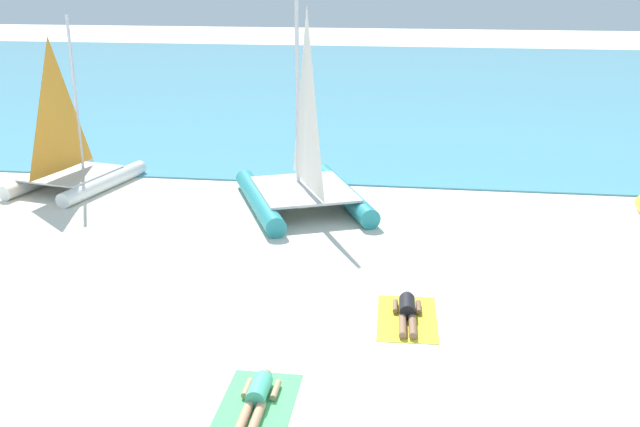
{
  "coord_description": "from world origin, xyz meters",
  "views": [
    {
      "loc": [
        2.04,
        -9.6,
        6.22
      ],
      "look_at": [
        0.0,
        5.08,
        1.2
      ],
      "focal_mm": 41.04,
      "sensor_mm": 36.0,
      "label": 1
    }
  ],
  "objects_px": {
    "sailboat_white": "(72,164)",
    "sunbather_middle": "(257,396)",
    "sailboat_teal": "(303,176)",
    "sunbather_right": "(407,311)",
    "towel_middle": "(257,406)",
    "towel_right": "(407,318)"
  },
  "relations": [
    {
      "from": "sailboat_teal",
      "to": "towel_middle",
      "type": "distance_m",
      "value": 9.51
    },
    {
      "from": "towel_middle",
      "to": "towel_right",
      "type": "relative_size",
      "value": 1.0
    },
    {
      "from": "towel_middle",
      "to": "sunbather_middle",
      "type": "distance_m",
      "value": 0.14
    },
    {
      "from": "sunbather_middle",
      "to": "sunbather_right",
      "type": "bearing_deg",
      "value": 55.82
    },
    {
      "from": "sailboat_white",
      "to": "sunbather_middle",
      "type": "height_order",
      "value": "sailboat_white"
    },
    {
      "from": "sunbather_middle",
      "to": "sunbather_right",
      "type": "relative_size",
      "value": 1.0
    },
    {
      "from": "towel_middle",
      "to": "sailboat_white",
      "type": "bearing_deg",
      "value": 127.06
    },
    {
      "from": "sunbather_right",
      "to": "towel_middle",
      "type": "bearing_deg",
      "value": -125.7
    },
    {
      "from": "towel_right",
      "to": "sunbather_right",
      "type": "xyz_separation_m",
      "value": [
        -0.0,
        0.07,
        0.13
      ]
    },
    {
      "from": "sailboat_teal",
      "to": "sailboat_white",
      "type": "distance_m",
      "value": 7.09
    },
    {
      "from": "sailboat_white",
      "to": "towel_right",
      "type": "xyz_separation_m",
      "value": [
        9.99,
        -7.19,
        -0.73
      ]
    },
    {
      "from": "sailboat_teal",
      "to": "sunbather_right",
      "type": "xyz_separation_m",
      "value": [
        2.96,
        -6.18,
        -0.76
      ]
    },
    {
      "from": "towel_right",
      "to": "sunbather_middle",
      "type": "bearing_deg",
      "value": -124.55
    },
    {
      "from": "sunbather_right",
      "to": "towel_right",
      "type": "bearing_deg",
      "value": -90.0
    },
    {
      "from": "sailboat_white",
      "to": "towel_middle",
      "type": "relative_size",
      "value": 2.59
    },
    {
      "from": "sailboat_white",
      "to": "sunbather_middle",
      "type": "bearing_deg",
      "value": -40.59
    },
    {
      "from": "sailboat_teal",
      "to": "sunbather_right",
      "type": "distance_m",
      "value": 6.9
    },
    {
      "from": "towel_middle",
      "to": "sunbather_right",
      "type": "height_order",
      "value": "sunbather_right"
    },
    {
      "from": "towel_middle",
      "to": "sunbather_right",
      "type": "bearing_deg",
      "value": 56.6
    },
    {
      "from": "sunbather_middle",
      "to": "towel_right",
      "type": "height_order",
      "value": "sunbather_middle"
    },
    {
      "from": "sailboat_white",
      "to": "towel_right",
      "type": "relative_size",
      "value": 2.59
    },
    {
      "from": "towel_right",
      "to": "sailboat_teal",
      "type": "bearing_deg",
      "value": 115.35
    }
  ]
}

